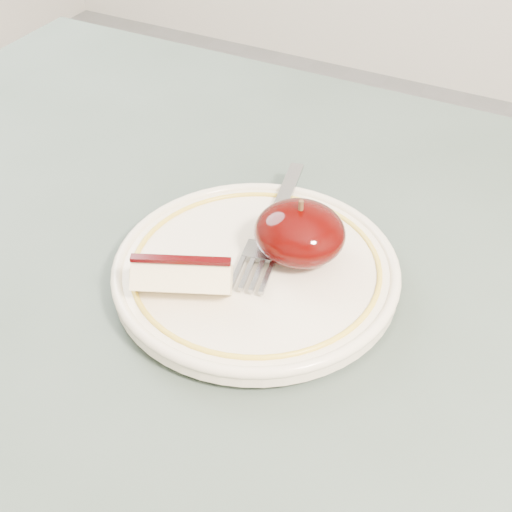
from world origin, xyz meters
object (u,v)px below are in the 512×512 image
at_px(fork, 273,225).
at_px(table, 161,412).
at_px(plate, 256,270).
at_px(apple_half, 300,233).

bearing_deg(fork, table, 154.33).
xyz_separation_m(plate, apple_half, (0.02, 0.03, 0.03)).
height_order(plate, fork, fork).
bearing_deg(apple_half, table, -119.53).
xyz_separation_m(table, apple_half, (0.07, 0.11, 0.13)).
bearing_deg(apple_half, plate, -131.29).
xyz_separation_m(plate, fork, (-0.01, 0.05, 0.01)).
xyz_separation_m(table, fork, (0.03, 0.13, 0.11)).
bearing_deg(plate, apple_half, 48.71).
bearing_deg(fork, apple_half, -133.38).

